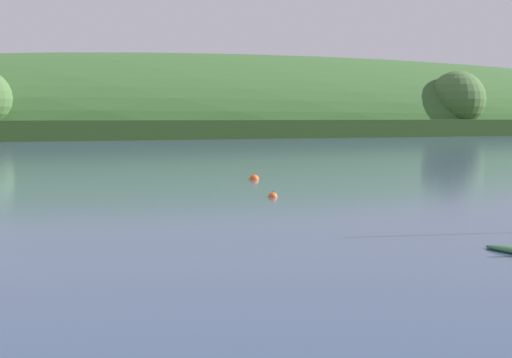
{
  "coord_description": "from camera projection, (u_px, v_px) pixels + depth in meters",
  "views": [
    {
      "loc": [
        -22.88,
        4.02,
        4.86
      ],
      "look_at": [
        -7.18,
        43.04,
        1.43
      ],
      "focal_mm": 53.73,
      "sensor_mm": 36.0,
      "label": 1
    }
  ],
  "objects": [
    {
      "name": "far_shoreline_hill",
      "position": [
        267.0,
        133.0,
        216.53
      ],
      "size": [
        527.24,
        86.74,
        44.34
      ],
      "rotation": [
        0.0,
        0.0,
        0.01
      ],
      "color": "#27431B",
      "rests_on": "ground"
    },
    {
      "name": "mooring_buoy_midchannel",
      "position": [
        254.0,
        179.0,
        59.34
      ],
      "size": [
        0.77,
        0.77,
        0.85
      ],
      "color": "#EA5B19",
      "rests_on": "ground"
    },
    {
      "name": "mooring_buoy_foreground",
      "position": [
        273.0,
        197.0,
        46.32
      ],
      "size": [
        0.58,
        0.58,
        0.66
      ],
      "color": "#EA5B19",
      "rests_on": "ground"
    }
  ]
}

